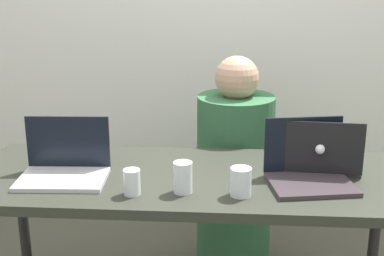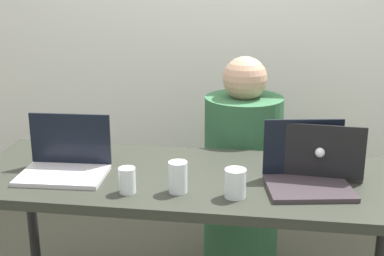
{
  "view_description": "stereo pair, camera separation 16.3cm",
  "coord_description": "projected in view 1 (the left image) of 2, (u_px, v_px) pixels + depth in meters",
  "views": [
    {
      "loc": [
        0.15,
        -2.02,
        1.54
      ],
      "look_at": [
        0.0,
        0.07,
        0.91
      ],
      "focal_mm": 50.0,
      "sensor_mm": 36.0,
      "label": 1
    },
    {
      "loc": [
        0.31,
        -2.0,
        1.54
      ],
      "look_at": [
        0.0,
        0.07,
        0.91
      ],
      "focal_mm": 50.0,
      "sensor_mm": 36.0,
      "label": 2
    }
  ],
  "objects": [
    {
      "name": "back_wall",
      "position": [
        205.0,
        31.0,
        3.22
      ],
      "size": [
        4.66,
        0.1,
        2.34
      ],
      "primitive_type": "cube",
      "color": "silver",
      "rests_on": "ground"
    },
    {
      "name": "desk",
      "position": [
        191.0,
        190.0,
        2.19
      ],
      "size": [
        1.79,
        0.68,
        0.73
      ],
      "color": "#2C2F26",
      "rests_on": "ground"
    },
    {
      "name": "person_at_center",
      "position": [
        234.0,
        175.0,
        2.78
      ],
      "size": [
        0.48,
        0.48,
        1.12
      ],
      "rotation": [
        0.0,
        0.0,
        2.86
      ],
      "color": "#32643F",
      "rests_on": "ground"
    },
    {
      "name": "laptop_front_right",
      "position": [
        308.0,
        170.0,
        2.09
      ],
      "size": [
        0.36,
        0.31,
        0.24
      ],
      "rotation": [
        0.0,
        0.0,
        0.18
      ],
      "color": "#3C3338",
      "rests_on": "desk"
    },
    {
      "name": "laptop_back_right",
      "position": [
        317.0,
        159.0,
        2.22
      ],
      "size": [
        0.36,
        0.28,
        0.23
      ],
      "rotation": [
        0.0,
        0.0,
        3.07
      ],
      "color": "#3A3639",
      "rests_on": "desk"
    },
    {
      "name": "laptop_front_left",
      "position": [
        65.0,
        166.0,
        2.14
      ],
      "size": [
        0.35,
        0.28,
        0.23
      ],
      "rotation": [
        0.0,
        0.0,
        0.05
      ],
      "color": "silver",
      "rests_on": "desk"
    },
    {
      "name": "water_glass_right",
      "position": [
        241.0,
        184.0,
        1.97
      ],
      "size": [
        0.08,
        0.08,
        0.11
      ],
      "color": "white",
      "rests_on": "desk"
    },
    {
      "name": "water_glass_left",
      "position": [
        132.0,
        184.0,
        1.98
      ],
      "size": [
        0.06,
        0.06,
        0.1
      ],
      "color": "white",
      "rests_on": "desk"
    },
    {
      "name": "water_glass_center",
      "position": [
        183.0,
        179.0,
        2.0
      ],
      "size": [
        0.07,
        0.07,
        0.12
      ],
      "color": "white",
      "rests_on": "desk"
    }
  ]
}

